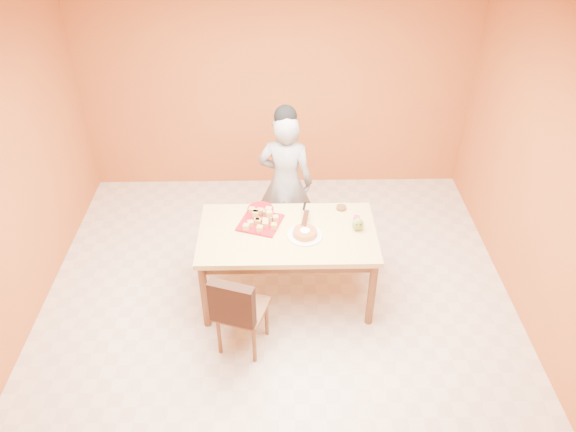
{
  "coord_description": "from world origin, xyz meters",
  "views": [
    {
      "loc": [
        0.02,
        -3.56,
        3.84
      ],
      "look_at": [
        0.1,
        0.3,
        1.04
      ],
      "focal_mm": 35.0,
      "sensor_mm": 36.0,
      "label": 1
    }
  ],
  "objects_px": {
    "dining_chair": "(242,309)",
    "checker_tin": "(341,208)",
    "dining_table": "(288,240)",
    "magenta_glass": "(356,220)",
    "red_dinner_plate": "(260,209)",
    "sponge_cake": "(305,233)",
    "pastry_platter": "(260,223)",
    "egg_ornament": "(358,224)",
    "person": "(286,183)"
  },
  "relations": [
    {
      "from": "dining_chair",
      "to": "checker_tin",
      "type": "relative_size",
      "value": 8.93
    },
    {
      "from": "dining_table",
      "to": "magenta_glass",
      "type": "xyz_separation_m",
      "value": [
        0.63,
        0.11,
        0.14
      ]
    },
    {
      "from": "red_dinner_plate",
      "to": "sponge_cake",
      "type": "relative_size",
      "value": 1.17
    },
    {
      "from": "pastry_platter",
      "to": "egg_ornament",
      "type": "xyz_separation_m",
      "value": [
        0.88,
        -0.11,
        0.05
      ]
    },
    {
      "from": "dining_chair",
      "to": "pastry_platter",
      "type": "xyz_separation_m",
      "value": [
        0.15,
        0.77,
        0.32
      ]
    },
    {
      "from": "dining_chair",
      "to": "dining_table",
      "type": "bearing_deg",
      "value": 76.5
    },
    {
      "from": "dining_chair",
      "to": "red_dinner_plate",
      "type": "height_order",
      "value": "dining_chair"
    },
    {
      "from": "pastry_platter",
      "to": "dining_table",
      "type": "bearing_deg",
      "value": -28.24
    },
    {
      "from": "red_dinner_plate",
      "to": "checker_tin",
      "type": "distance_m",
      "value": 0.77
    },
    {
      "from": "person",
      "to": "sponge_cake",
      "type": "xyz_separation_m",
      "value": [
        0.16,
        -0.87,
        0.03
      ]
    },
    {
      "from": "magenta_glass",
      "to": "checker_tin",
      "type": "xyz_separation_m",
      "value": [
        -0.11,
        0.24,
        -0.03
      ]
    },
    {
      "from": "pastry_platter",
      "to": "magenta_glass",
      "type": "bearing_deg",
      "value": -1.69
    },
    {
      "from": "pastry_platter",
      "to": "sponge_cake",
      "type": "distance_m",
      "value": 0.45
    },
    {
      "from": "egg_ornament",
      "to": "person",
      "type": "bearing_deg",
      "value": 140.27
    },
    {
      "from": "dining_chair",
      "to": "sponge_cake",
      "type": "bearing_deg",
      "value": 64.75
    },
    {
      "from": "pastry_platter",
      "to": "egg_ornament",
      "type": "distance_m",
      "value": 0.89
    },
    {
      "from": "sponge_cake",
      "to": "checker_tin",
      "type": "relative_size",
      "value": 2.2
    },
    {
      "from": "dining_table",
      "to": "sponge_cake",
      "type": "relative_size",
      "value": 7.54
    },
    {
      "from": "checker_tin",
      "to": "dining_table",
      "type": "bearing_deg",
      "value": -145.92
    },
    {
      "from": "sponge_cake",
      "to": "egg_ornament",
      "type": "height_order",
      "value": "egg_ornament"
    },
    {
      "from": "dining_table",
      "to": "sponge_cake",
      "type": "bearing_deg",
      "value": -21.31
    },
    {
      "from": "person",
      "to": "dining_chair",
      "type": "bearing_deg",
      "value": 84.72
    },
    {
      "from": "dining_chair",
      "to": "magenta_glass",
      "type": "height_order",
      "value": "dining_chair"
    },
    {
      "from": "checker_tin",
      "to": "egg_ornament",
      "type": "bearing_deg",
      "value": -70.95
    },
    {
      "from": "sponge_cake",
      "to": "magenta_glass",
      "type": "xyz_separation_m",
      "value": [
        0.48,
        0.17,
        0.01
      ]
    },
    {
      "from": "sponge_cake",
      "to": "checker_tin",
      "type": "xyz_separation_m",
      "value": [
        0.36,
        0.41,
        -0.02
      ]
    },
    {
      "from": "dining_table",
      "to": "red_dinner_plate",
      "type": "bearing_deg",
      "value": 125.61
    },
    {
      "from": "sponge_cake",
      "to": "egg_ornament",
      "type": "distance_m",
      "value": 0.49
    },
    {
      "from": "pastry_platter",
      "to": "sponge_cake",
      "type": "relative_size",
      "value": 1.67
    },
    {
      "from": "dining_chair",
      "to": "red_dinner_plate",
      "type": "distance_m",
      "value": 1.05
    },
    {
      "from": "pastry_platter",
      "to": "egg_ornament",
      "type": "bearing_deg",
      "value": -7.4
    },
    {
      "from": "egg_ornament",
      "to": "checker_tin",
      "type": "distance_m",
      "value": 0.35
    },
    {
      "from": "egg_ornament",
      "to": "checker_tin",
      "type": "xyz_separation_m",
      "value": [
        -0.11,
        0.33,
        -0.05
      ]
    },
    {
      "from": "dining_chair",
      "to": "checker_tin",
      "type": "bearing_deg",
      "value": 65.56
    },
    {
      "from": "person",
      "to": "checker_tin",
      "type": "bearing_deg",
      "value": 148.16
    },
    {
      "from": "dining_table",
      "to": "egg_ornament",
      "type": "xyz_separation_m",
      "value": [
        0.63,
        0.02,
        0.16
      ]
    },
    {
      "from": "person",
      "to": "egg_ornament",
      "type": "xyz_separation_m",
      "value": [
        0.64,
        -0.79,
        0.06
      ]
    },
    {
      "from": "checker_tin",
      "to": "dining_chair",
      "type": "bearing_deg",
      "value": -132.73
    },
    {
      "from": "egg_ornament",
      "to": "red_dinner_plate",
      "type": "bearing_deg",
      "value": 171.02
    },
    {
      "from": "pastry_platter",
      "to": "red_dinner_plate",
      "type": "height_order",
      "value": "pastry_platter"
    },
    {
      "from": "dining_table",
      "to": "sponge_cake",
      "type": "distance_m",
      "value": 0.21
    },
    {
      "from": "pastry_platter",
      "to": "checker_tin",
      "type": "relative_size",
      "value": 3.68
    },
    {
      "from": "magenta_glass",
      "to": "egg_ornament",
      "type": "bearing_deg",
      "value": -90.15
    },
    {
      "from": "dining_table",
      "to": "checker_tin",
      "type": "height_order",
      "value": "checker_tin"
    },
    {
      "from": "dining_table",
      "to": "red_dinner_plate",
      "type": "xyz_separation_m",
      "value": [
        -0.25,
        0.35,
        0.1
      ]
    },
    {
      "from": "person",
      "to": "sponge_cake",
      "type": "bearing_deg",
      "value": 110.07
    },
    {
      "from": "dining_chair",
      "to": "checker_tin",
      "type": "xyz_separation_m",
      "value": [
        0.91,
        0.99,
        0.33
      ]
    },
    {
      "from": "person",
      "to": "magenta_glass",
      "type": "height_order",
      "value": "person"
    },
    {
      "from": "magenta_glass",
      "to": "person",
      "type": "bearing_deg",
      "value": 132.01
    },
    {
      "from": "pastry_platter",
      "to": "checker_tin",
      "type": "xyz_separation_m",
      "value": [
        0.76,
        0.22,
        0.0
      ]
    }
  ]
}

